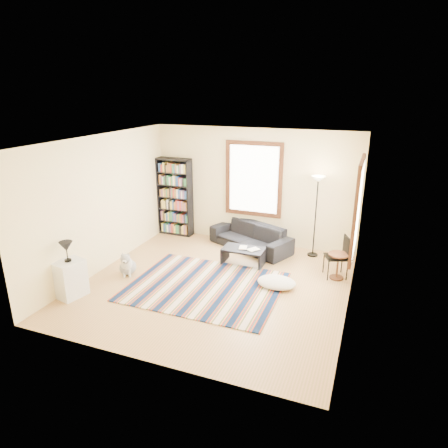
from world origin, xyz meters
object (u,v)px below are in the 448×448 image
(folding_chair, at_px, (336,257))
(white_cabinet, at_px, (71,279))
(bookshelf, at_px, (175,197))
(side_table, at_px, (337,266))
(floor_lamp, at_px, (315,217))
(sofa, at_px, (250,237))
(floor_cushion, at_px, (277,282))
(dog, at_px, (128,263))
(coffee_table, at_px, (243,256))

(folding_chair, bearing_deg, white_cabinet, -171.71)
(bookshelf, xyz_separation_m, side_table, (4.26, -1.18, -0.73))
(floor_lamp, relative_size, folding_chair, 2.16)
(sofa, relative_size, floor_cushion, 2.69)
(floor_lamp, bearing_deg, floor_cushion, -102.67)
(floor_lamp, bearing_deg, dog, -145.37)
(floor_cushion, height_order, dog, dog)
(bookshelf, relative_size, side_table, 3.70)
(bookshelf, distance_m, white_cabinet, 3.75)
(bookshelf, xyz_separation_m, floor_lamp, (3.61, -0.17, -0.07))
(folding_chair, bearing_deg, sofa, 136.28)
(white_cabinet, bearing_deg, dog, 82.11)
(sofa, distance_m, coffee_table, 0.93)
(bookshelf, distance_m, dog, 2.64)
(floor_lamp, xyz_separation_m, side_table, (0.64, -1.01, -0.66))
(coffee_table, relative_size, folding_chair, 1.05)
(sofa, height_order, floor_cushion, sofa)
(floor_lamp, bearing_deg, sofa, -176.12)
(folding_chair, bearing_deg, dog, 177.76)
(coffee_table, distance_m, white_cabinet, 3.55)
(coffee_table, bearing_deg, bookshelf, 152.37)
(floor_lamp, relative_size, white_cabinet, 2.66)
(folding_chair, relative_size, white_cabinet, 1.23)
(side_table, bearing_deg, coffee_table, -179.81)
(floor_cushion, xyz_separation_m, folding_chair, (1.00, 0.87, 0.34))
(sofa, xyz_separation_m, folding_chair, (2.07, -0.83, 0.13))
(bookshelf, relative_size, dog, 3.92)
(coffee_table, relative_size, dog, 1.76)
(coffee_table, height_order, dog, dog)
(floor_lamp, bearing_deg, bookshelf, 177.31)
(floor_lamp, distance_m, dog, 4.20)
(coffee_table, height_order, floor_lamp, floor_lamp)
(folding_chair, distance_m, dog, 4.26)
(coffee_table, bearing_deg, floor_cushion, -39.85)
(floor_lamp, xyz_separation_m, dog, (-3.41, -2.36, -0.67))
(floor_cushion, relative_size, floor_lamp, 0.41)
(floor_cushion, relative_size, folding_chair, 0.88)
(floor_cushion, height_order, folding_chair, folding_chair)
(floor_lamp, height_order, side_table, floor_lamp)
(dog, bearing_deg, coffee_table, 9.31)
(folding_chair, bearing_deg, coffee_table, 160.69)
(sofa, relative_size, side_table, 3.76)
(sofa, height_order, white_cabinet, white_cabinet)
(floor_lamp, height_order, dog, floor_lamp)
(sofa, xyz_separation_m, bookshelf, (-2.14, 0.27, 0.70))
(sofa, bearing_deg, bookshelf, -163.53)
(floor_cushion, distance_m, floor_lamp, 2.03)
(side_table, bearing_deg, floor_cushion, -142.93)
(white_cabinet, bearing_deg, folding_chair, 43.15)
(coffee_table, xyz_separation_m, floor_lamp, (1.35, 1.02, 0.75))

